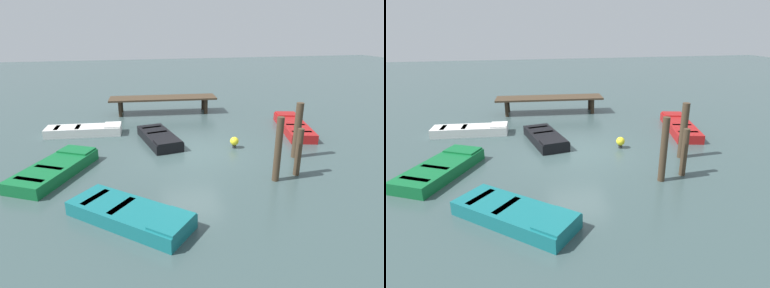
{
  "view_description": "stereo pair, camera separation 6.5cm",
  "coord_description": "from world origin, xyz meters",
  "views": [
    {
      "loc": [
        -2.67,
        -12.11,
        4.85
      ],
      "look_at": [
        0.0,
        0.0,
        0.35
      ],
      "focal_mm": 30.51,
      "sensor_mm": 36.0,
      "label": 1
    },
    {
      "loc": [
        -2.61,
        -12.13,
        4.85
      ],
      "look_at": [
        0.0,
        0.0,
        0.35
      ],
      "focal_mm": 30.51,
      "sensor_mm": 36.0,
      "label": 2
    }
  ],
  "objects": [
    {
      "name": "ground_plane",
      "position": [
        0.0,
        0.0,
        0.0
      ],
      "size": [
        80.0,
        80.0,
        0.0
      ],
      "primitive_type": "plane",
      "color": "#384C4C"
    },
    {
      "name": "dock_segment",
      "position": [
        -0.28,
        6.58,
        0.84
      ],
      "size": [
        6.24,
        1.91,
        0.95
      ],
      "rotation": [
        0.0,
        0.0,
        -0.08
      ],
      "color": "#423323",
      "rests_on": "ground_plane"
    },
    {
      "name": "rowboat_green",
      "position": [
        -5.07,
        -1.07,
        0.22
      ],
      "size": [
        2.78,
        3.66,
        0.46
      ],
      "rotation": [
        0.0,
        0.0,
        1.09
      ],
      "color": "#0F602D",
      "rests_on": "ground_plane"
    },
    {
      "name": "rowboat_white",
      "position": [
        -4.46,
        3.32,
        0.22
      ],
      "size": [
        3.52,
        1.29,
        0.46
      ],
      "rotation": [
        0.0,
        0.0,
        6.21
      ],
      "color": "silver",
      "rests_on": "ground_plane"
    },
    {
      "name": "rowboat_teal",
      "position": [
        -2.66,
        -4.56,
        0.22
      ],
      "size": [
        3.37,
        3.19,
        0.46
      ],
      "rotation": [
        0.0,
        0.0,
        5.56
      ],
      "color": "#14666B",
      "rests_on": "ground_plane"
    },
    {
      "name": "rowboat_red",
      "position": [
        5.51,
        1.82,
        0.22
      ],
      "size": [
        2.13,
        4.2,
        0.46
      ],
      "rotation": [
        0.0,
        0.0,
        1.31
      ],
      "color": "maroon",
      "rests_on": "ground_plane"
    },
    {
      "name": "rowboat_black",
      "position": [
        -1.16,
        1.46,
        0.22
      ],
      "size": [
        1.74,
        3.23,
        0.46
      ],
      "rotation": [
        0.0,
        0.0,
        4.9
      ],
      "color": "black",
      "rests_on": "ground_plane"
    },
    {
      "name": "mooring_piling_far_left",
      "position": [
        2.16,
        -3.13,
        1.09
      ],
      "size": [
        0.23,
        0.23,
        2.18
      ],
      "primitive_type": "cylinder",
      "color": "#423323",
      "rests_on": "ground_plane"
    },
    {
      "name": "mooring_piling_center",
      "position": [
        3.06,
        -2.88,
        0.83
      ],
      "size": [
        0.21,
        0.21,
        1.67
      ],
      "primitive_type": "cylinder",
      "color": "#423323",
      "rests_on": "ground_plane"
    },
    {
      "name": "mooring_piling_near_left",
      "position": [
        3.82,
        -1.39,
        1.08
      ],
      "size": [
        0.28,
        0.28,
        2.17
      ],
      "primitive_type": "cylinder",
      "color": "#423323",
      "rests_on": "ground_plane"
    },
    {
      "name": "marker_buoy",
      "position": [
        1.84,
        0.1,
        0.29
      ],
      "size": [
        0.36,
        0.36,
        0.48
      ],
      "color": "#262626",
      "rests_on": "ground_plane"
    }
  ]
}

